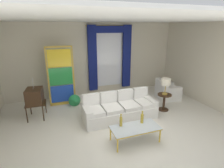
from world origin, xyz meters
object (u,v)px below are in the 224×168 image
Objects in this scene: vintage_tv at (35,97)px; table_lamp_brass at (166,82)px; bottle_blue_decanter at (121,121)px; coffee_table at (135,129)px; stained_glass_divider at (61,78)px; armchair_white at (167,92)px; peacock_figurine at (75,101)px; bottle_crystal_tall at (142,118)px; couch_white_long at (119,108)px; round_side_table at (164,101)px.

table_lamp_brass is (4.21, -0.91, 0.30)m from vintage_tv.
bottle_blue_decanter is 0.25× the size of vintage_tv.
coffee_table is 0.56× the size of stained_glass_divider.
armchair_white is 4.21m from stained_glass_divider.
stained_glass_divider is 3.67× the size of peacock_figurine.
stained_glass_divider is at bearing 136.97° from peacock_figurine.
couch_white_long is at bearing 98.30° from bottle_crystal_tall.
couch_white_long is at bearing 178.02° from round_side_table.
bottle_blue_decanter reaches higher than coffee_table.
stained_glass_divider is at bearing 152.80° from table_lamp_brass.
vintage_tv is (-2.43, 2.22, 0.36)m from coffee_table.
stained_glass_divider is at bearing 116.92° from coffee_table.
couch_white_long is at bearing -161.55° from armchair_white.
stained_glass_divider is (-1.79, 2.86, 0.51)m from bottle_crystal_tall.
vintage_tv is at bearing 167.76° from round_side_table.
couch_white_long is 1.37m from coffee_table.
coffee_table is 0.92× the size of vintage_tv.
bottle_crystal_tall is at bearing -37.65° from vintage_tv.
peacock_figurine is (-1.22, 1.28, -0.09)m from couch_white_long.
couch_white_long is 6.74× the size of bottle_crystal_tall.
bottle_crystal_tall is at bearing -142.58° from table_lamp_brass.
peacock_figurine is 1.05× the size of table_lamp_brass.
armchair_white is (2.85, 1.99, -0.26)m from bottle_blue_decanter.
bottle_crystal_tall is at bearing -4.02° from bottle_blue_decanter.
vintage_tv reaches higher than bottle_blue_decanter.
coffee_table is 3.44m from stained_glass_divider.
bottle_crystal_tall is 0.61× the size of table_lamp_brass.
bottle_crystal_tall is (0.26, 0.14, 0.18)m from coffee_table.
round_side_table is (1.78, 1.30, -0.02)m from coffee_table.
stained_glass_divider is 3.72m from table_lamp_brass.
table_lamp_brass is at bearing 36.18° from coffee_table.
peacock_figurine is at bearing -43.03° from stained_glass_divider.
armchair_white is at bearing 40.73° from coffee_table.
round_side_table is 0.67m from table_lamp_brass.
peacock_figurine is (-3.66, 0.46, -0.07)m from armchair_white.
vintage_tv is 4.97m from armchair_white.
table_lamp_brass is (3.31, -1.70, -0.03)m from stained_glass_divider.
bottle_crystal_tall is 3.06m from armchair_white.
armchair_white reaches higher than bottle_crystal_tall.
couch_white_long is 2.69m from vintage_tv.
stained_glass_divider is at bearing 113.10° from bottle_blue_decanter.
peacock_figurine reaches higher than coffee_table.
bottle_crystal_tall is (0.59, -0.04, 0.00)m from bottle_blue_decanter.
stained_glass_divider reaches higher than bottle_blue_decanter.
table_lamp_brass is at bearing 37.42° from bottle_crystal_tall.
round_side_table is (2.10, 1.12, -0.19)m from bottle_blue_decanter.
coffee_table is (-0.08, -1.36, 0.07)m from couch_white_long.
vintage_tv reaches higher than coffee_table.
armchair_white is (4.95, -0.04, -0.44)m from vintage_tv.
bottle_blue_decanter is 2.61m from peacock_figurine.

